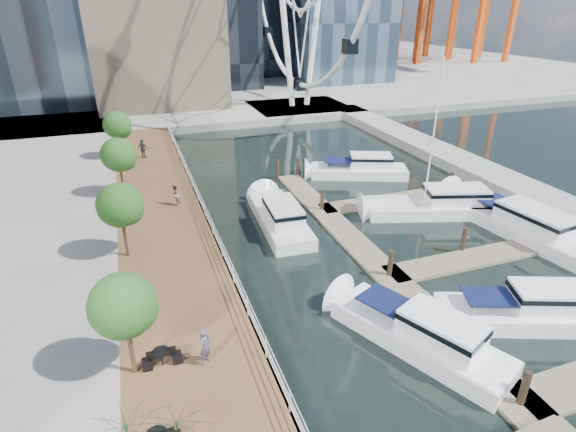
# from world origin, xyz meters

# --- Properties ---
(ground) EXTENTS (520.00, 520.00, 0.00)m
(ground) POSITION_xyz_m (0.00, 0.00, 0.00)
(ground) COLOR black
(ground) RESTS_ON ground
(boardwalk) EXTENTS (6.00, 60.00, 1.00)m
(boardwalk) POSITION_xyz_m (-9.00, 15.00, 0.50)
(boardwalk) COLOR brown
(boardwalk) RESTS_ON ground
(seawall) EXTENTS (0.25, 60.00, 1.00)m
(seawall) POSITION_xyz_m (-6.00, 15.00, 0.50)
(seawall) COLOR #595954
(seawall) RESTS_ON ground
(land_far) EXTENTS (200.00, 114.00, 1.00)m
(land_far) POSITION_xyz_m (0.00, 102.00, 0.50)
(land_far) COLOR gray
(land_far) RESTS_ON ground
(breakwater) EXTENTS (4.00, 60.00, 1.00)m
(breakwater) POSITION_xyz_m (20.00, 20.00, 0.50)
(breakwater) COLOR gray
(breakwater) RESTS_ON ground
(pier) EXTENTS (14.00, 12.00, 1.00)m
(pier) POSITION_xyz_m (14.00, 52.00, 0.50)
(pier) COLOR gray
(pier) RESTS_ON ground
(railing) EXTENTS (0.10, 60.00, 1.05)m
(railing) POSITION_xyz_m (-6.10, 15.00, 1.52)
(railing) COLOR white
(railing) RESTS_ON boardwalk
(floating_docks) EXTENTS (16.00, 34.00, 2.60)m
(floating_docks) POSITION_xyz_m (7.97, 9.98, 0.49)
(floating_docks) COLOR #6D6051
(floating_docks) RESTS_ON ground
(street_trees) EXTENTS (2.60, 42.60, 4.60)m
(street_trees) POSITION_xyz_m (-11.40, 14.00, 4.29)
(street_trees) COLOR #3F2B1C
(street_trees) RESTS_ON ground
(yacht_foreground) EXTENTS (9.57, 5.65, 2.15)m
(yacht_foreground) POSITION_xyz_m (7.19, 2.10, 0.00)
(yacht_foreground) COLOR white
(yacht_foreground) RESTS_ON ground
(pedestrian_near) EXTENTS (0.72, 0.76, 1.75)m
(pedestrian_near) POSITION_xyz_m (-8.54, 3.53, 1.87)
(pedestrian_near) COLOR #44445B
(pedestrian_near) RESTS_ON boardwalk
(pedestrian_mid) EXTENTS (0.91, 1.00, 1.67)m
(pedestrian_mid) POSITION_xyz_m (-7.79, 20.59, 1.83)
(pedestrian_mid) COLOR #89705E
(pedestrian_mid) RESTS_ON boardwalk
(pedestrian_far) EXTENTS (1.14, 1.05, 1.87)m
(pedestrian_far) POSITION_xyz_m (-9.38, 33.39, 1.94)
(pedestrian_far) COLOR #333640
(pedestrian_far) RESTS_ON boardwalk
(moored_yachts) EXTENTS (19.97, 38.89, 11.50)m
(moored_yachts) POSITION_xyz_m (9.78, 12.37, 0.00)
(moored_yachts) COLOR white
(moored_yachts) RESTS_ON ground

